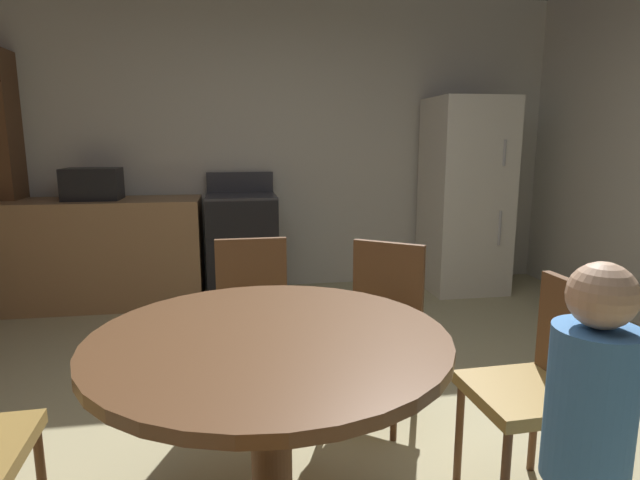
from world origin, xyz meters
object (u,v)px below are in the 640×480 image
refrigerator (465,196)px  person_child (586,451)px  dining_table (270,380)px  chair_east (542,380)px  oven_range (242,246)px  microwave (93,184)px  chair_north (253,311)px  chair_northeast (379,317)px

refrigerator → person_child: refrigerator is taller
dining_table → chair_east: (1.02, 0.04, -0.10)m
oven_range → chair_east: (1.06, -2.90, 0.03)m
oven_range → dining_table: bearing=-89.3°
refrigerator → microwave: (-3.25, 0.05, 0.15)m
person_child → refrigerator: bearing=-77.1°
chair_north → chair_northeast: size_ratio=1.00×
refrigerator → chair_north: size_ratio=2.02×
oven_range → dining_table: oven_range is taller
chair_east → oven_range: bearing=-72.2°
chair_north → dining_table: bearing=0.0°
oven_range → microwave: 1.33m
microwave → chair_north: size_ratio=0.51×
microwave → chair_northeast: 2.86m
microwave → chair_east: (2.26, -2.90, -0.53)m
microwave → chair_northeast: bearing=-48.8°
chair_north → chair_northeast: 0.66m
refrigerator → microwave: refrigerator is taller
refrigerator → person_child: (-1.21, -3.39, -0.30)m
chair_east → refrigerator: bearing=-111.3°
microwave → chair_east: microwave is taller
chair_northeast → person_child: size_ratio=0.80×
oven_range → chair_northeast: (0.65, -2.12, 0.03)m
oven_range → dining_table: 2.94m
dining_table → chair_northeast: 1.02m
chair_east → dining_table: bearing=-0.0°
chair_north → oven_range: bearing=179.7°
microwave → chair_northeast: microwave is taller
chair_north → chair_northeast: (0.63, -0.20, 0.00)m
dining_table → chair_north: 1.02m
dining_table → chair_east: chair_east is taller
oven_range → person_child: (0.83, -3.45, 0.11)m
microwave → refrigerator: bearing=-0.9°
person_child → chair_north: bearing=-29.5°
oven_range → refrigerator: (2.04, -0.05, 0.41)m
refrigerator → chair_north: refrigerator is taller
refrigerator → microwave: bearing=179.1°
microwave → dining_table: size_ratio=0.37×
refrigerator → person_child: bearing=-109.7°
refrigerator → chair_east: size_ratio=2.02×
microwave → person_child: (2.04, -3.44, -0.45)m
oven_range → person_child: 3.55m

